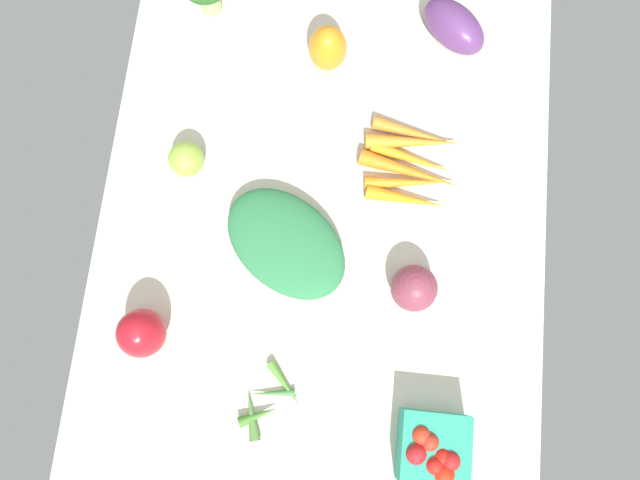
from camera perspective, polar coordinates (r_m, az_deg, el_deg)
tablecloth at (r=103.48cm, az=0.00°, el=-0.36°), size 104.00×76.00×2.00cm
red_onion_near_basket at (r=98.45cm, az=8.83°, el=-4.49°), size 7.61×7.61×7.61cm
heirloom_tomato_green at (r=105.94cm, az=-12.48°, el=7.46°), size 6.06×6.06×6.06cm
eggplant at (r=116.27cm, az=12.48°, el=19.03°), size 13.81×14.50×7.26cm
carrot_bunch at (r=106.17cm, az=8.54°, el=7.14°), size 16.55×18.00×2.91cm
bell_pepper_orange at (r=110.24cm, az=0.73°, el=17.61°), size 9.00×9.00×9.68cm
bell_pepper_red at (r=99.88cm, az=-16.45°, el=-8.40°), size 10.70×10.70×8.94cm
okra_pile at (r=99.81cm, az=-5.21°, el=-15.13°), size 12.83×10.18×1.80cm
leafy_greens_clump at (r=100.03cm, az=-3.23°, el=-0.28°), size 25.58×27.12×5.10cm
berry_basket at (r=98.51cm, az=10.62°, el=-18.77°), size 10.43×10.43×7.68cm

